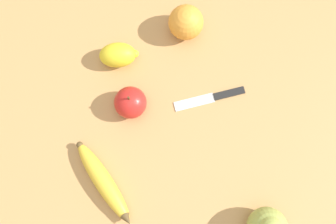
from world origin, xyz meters
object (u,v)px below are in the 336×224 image
banana (104,183)px  paring_knife (212,97)px  orange (186,22)px  lemon (118,55)px  apple (129,103)px

banana → paring_knife: bearing=94.4°
orange → lemon: bearing=-5.8°
orange → lemon: (0.17, -0.02, -0.01)m
orange → paring_knife: orange is taller
orange → paring_knife: bearing=78.2°
banana → orange: (-0.33, -0.21, 0.02)m
orange → apple: size_ratio=1.04×
banana → paring_knife: 0.30m
banana → lemon: (-0.17, -0.23, 0.01)m
orange → paring_knife: 0.18m
apple → lemon: (-0.03, -0.11, -0.00)m
banana → lemon: 0.28m
apple → paring_knife: (-0.17, 0.08, -0.03)m
banana → apple: apple is taller
banana → lemon: size_ratio=2.12×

